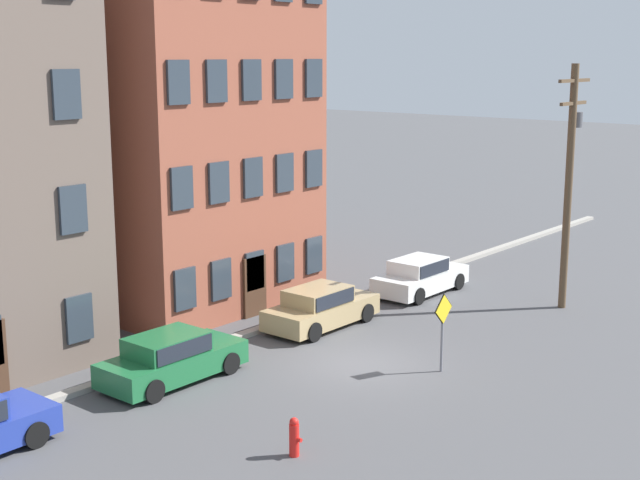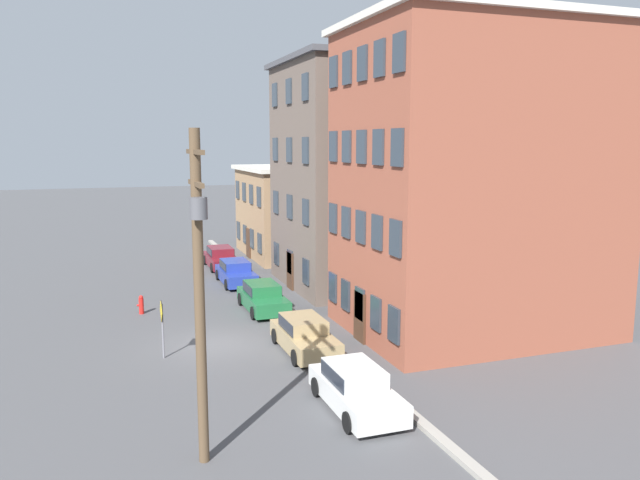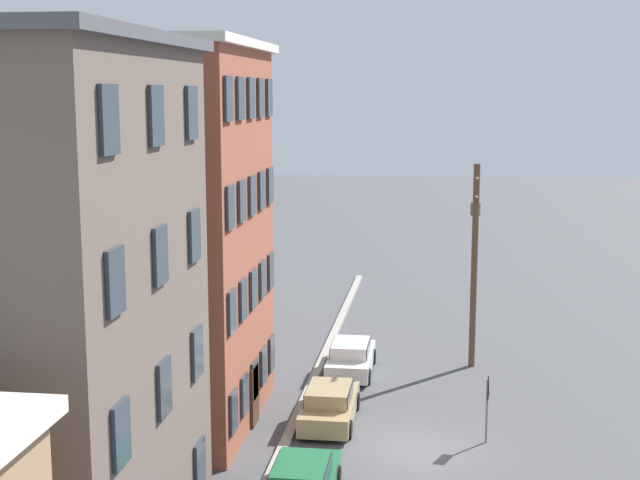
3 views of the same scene
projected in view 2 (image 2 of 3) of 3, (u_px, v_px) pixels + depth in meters
The scene contains 13 objects.
ground_plane at pixel (217, 344), 26.83m from camera, with size 200.00×200.00×0.00m, color #4C4C4F.
kerb_strip at pixel (316, 332), 28.30m from camera, with size 56.00×0.36×0.16m, color #9E998E.
apartment_corner at pixel (309, 210), 48.09m from camera, with size 9.78×9.99×6.81m.
apartment_midblock at pixel (381, 174), 37.87m from camera, with size 9.41×12.05×13.39m.
apartment_far at pixel (475, 181), 28.04m from camera, with size 8.79×11.59×13.77m.
car_maroon at pixel (221, 257), 43.14m from camera, with size 4.40×1.92×1.43m.
car_blue at pixel (236, 272), 38.23m from camera, with size 4.40×1.92×1.43m.
car_green at pixel (263, 296), 32.14m from camera, with size 4.40×1.92×1.43m.
car_tan at pixel (304, 334), 25.83m from camera, with size 4.40×1.92×1.43m.
car_white at pixel (356, 387), 20.25m from camera, with size 4.40×1.92×1.43m.
caution_sign at pixel (162, 320), 24.87m from camera, with size 0.94×0.08×2.41m.
utility_pole at pixel (199, 281), 16.20m from camera, with size 2.40×0.44×8.97m.
fire_hydrant at pixel (141, 305), 31.52m from camera, with size 0.24×0.34×0.96m.
Camera 2 is at (25.79, -4.48, 8.61)m, focal length 35.00 mm.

